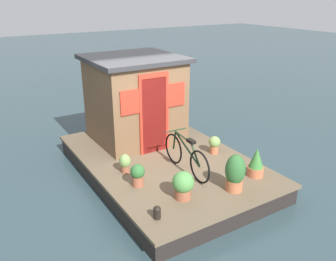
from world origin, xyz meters
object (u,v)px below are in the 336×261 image
(houseboat_cabin, at_px, (135,99))
(potted_plant_geranium, at_px, (125,163))
(potted_plant_ivy, at_px, (235,173))
(potted_plant_basil, at_px, (256,163))
(potted_plant_mint, at_px, (138,174))
(mooring_bollard, at_px, (157,212))
(potted_plant_thyme, at_px, (183,185))
(potted_plant_lavender, at_px, (214,144))
(bicycle, at_px, (186,155))

(houseboat_cabin, relative_size, potted_plant_geranium, 5.38)
(potted_plant_ivy, relative_size, potted_plant_geranium, 1.81)
(potted_plant_basil, height_order, potted_plant_mint, potted_plant_basil)
(houseboat_cabin, relative_size, mooring_bollard, 9.25)
(potted_plant_thyme, height_order, potted_plant_basil, potted_plant_basil)
(potted_plant_lavender, bearing_deg, potted_plant_basil, -178.75)
(potted_plant_thyme, height_order, potted_plant_ivy, potted_plant_ivy)
(potted_plant_ivy, xyz_separation_m, mooring_bollard, (-0.02, 1.64, -0.23))
(potted_plant_lavender, xyz_separation_m, potted_plant_mint, (-0.38, 2.12, 0.01))
(potted_plant_thyme, relative_size, potted_plant_basil, 0.87)
(potted_plant_basil, relative_size, potted_plant_lavender, 1.46)
(potted_plant_lavender, relative_size, mooring_bollard, 1.78)
(potted_plant_mint, xyz_separation_m, mooring_bollard, (-1.08, 0.21, -0.12))
(potted_plant_lavender, bearing_deg, bicycle, 110.78)
(potted_plant_ivy, bearing_deg, potted_plant_basil, -75.17)
(potted_plant_thyme, relative_size, mooring_bollard, 2.26)
(potted_plant_basil, relative_size, potted_plant_geranium, 1.52)
(potted_plant_ivy, distance_m, potted_plant_mint, 1.78)
(houseboat_cabin, bearing_deg, mooring_bollard, 158.65)
(bicycle, height_order, mooring_bollard, bicycle)
(houseboat_cabin, distance_m, potted_plant_lavender, 2.18)
(potted_plant_geranium, bearing_deg, potted_plant_ivy, -140.19)
(bicycle, bearing_deg, mooring_bollard, 129.73)
(potted_plant_lavender, bearing_deg, potted_plant_ivy, 154.31)
(potted_plant_geranium, bearing_deg, potted_plant_lavender, -96.23)
(potted_plant_lavender, xyz_separation_m, mooring_bollard, (-1.46, 2.33, -0.10))
(bicycle, distance_m, potted_plant_mint, 1.08)
(potted_plant_lavender, bearing_deg, potted_plant_geranium, 83.77)
(houseboat_cabin, xyz_separation_m, potted_plant_thyme, (-2.89, 0.56, -0.75))
(potted_plant_basil, height_order, potted_plant_ivy, potted_plant_ivy)
(houseboat_cabin, bearing_deg, potted_plant_basil, -159.35)
(houseboat_cabin, bearing_deg, potted_plant_thyme, 169.14)
(potted_plant_basil, relative_size, potted_plant_ivy, 0.84)
(bicycle, bearing_deg, potted_plant_basil, -128.46)
(potted_plant_mint, bearing_deg, potted_plant_geranium, -2.89)
(potted_plant_basil, bearing_deg, mooring_bollard, 95.11)
(houseboat_cabin, height_order, potted_plant_lavender, houseboat_cabin)
(potted_plant_mint, bearing_deg, potted_plant_lavender, -79.74)
(potted_plant_lavender, distance_m, mooring_bollard, 2.75)
(potted_plant_basil, distance_m, potted_plant_mint, 2.32)
(potted_plant_lavender, bearing_deg, mooring_bollard, 122.13)
(potted_plant_geranium, relative_size, mooring_bollard, 1.72)
(potted_plant_basil, height_order, mooring_bollard, potted_plant_basil)
(potted_plant_geranium, bearing_deg, potted_plant_mint, 177.11)
(houseboat_cabin, bearing_deg, potted_plant_ivy, -172.86)
(potted_plant_lavender, relative_size, potted_plant_geranium, 1.04)
(potted_plant_thyme, bearing_deg, mooring_bollard, 112.34)
(potted_plant_ivy, distance_m, potted_plant_lavender, 1.61)
(potted_plant_geranium, xyz_separation_m, potted_plant_mint, (-0.61, 0.03, 0.03))
(potted_plant_thyme, bearing_deg, potted_plant_ivy, -105.42)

